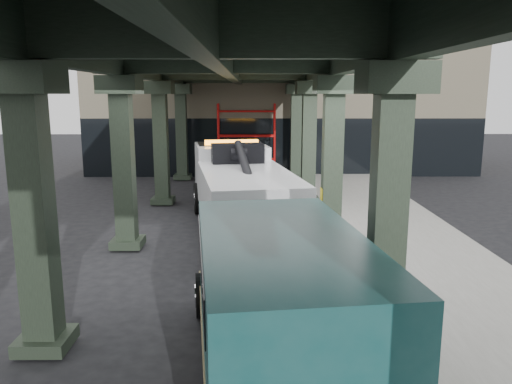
{
  "coord_description": "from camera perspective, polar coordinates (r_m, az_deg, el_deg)",
  "views": [
    {
      "loc": [
        0.28,
        -12.24,
        4.5
      ],
      "look_at": [
        0.4,
        1.98,
        1.7
      ],
      "focal_mm": 35.0,
      "sensor_mm": 36.0,
      "label": 1
    }
  ],
  "objects": [
    {
      "name": "ground",
      "position": [
        13.04,
        -1.72,
        -9.05
      ],
      "size": [
        90.0,
        90.0,
        0.0
      ],
      "primitive_type": "plane",
      "color": "black",
      "rests_on": "ground"
    },
    {
      "name": "sidewalk",
      "position": [
        15.49,
        15.42,
        -5.87
      ],
      "size": [
        5.0,
        40.0,
        0.15
      ],
      "primitive_type": "cube",
      "color": "gray",
      "rests_on": "ground"
    },
    {
      "name": "lane_stripe",
      "position": [
        15.0,
        4.99,
        -6.34
      ],
      "size": [
        0.12,
        38.0,
        0.01
      ],
      "primitive_type": "cube",
      "color": "silver",
      "rests_on": "ground"
    },
    {
      "name": "viaduct",
      "position": [
        14.29,
        -3.34,
        14.98
      ],
      "size": [
        7.4,
        32.0,
        6.4
      ],
      "color": "black",
      "rests_on": "ground"
    },
    {
      "name": "building",
      "position": [
        32.29,
        2.61,
        10.24
      ],
      "size": [
        22.0,
        10.0,
        8.0
      ],
      "primitive_type": "cube",
      "color": "#C6B793",
      "rests_on": "ground"
    },
    {
      "name": "scaffolding",
      "position": [
        26.99,
        -1.09,
        6.06
      ],
      "size": [
        3.08,
        0.88,
        4.0
      ],
      "color": "red",
      "rests_on": "ground"
    },
    {
      "name": "tow_truck",
      "position": [
        16.6,
        -1.93,
        0.59
      ],
      "size": [
        3.89,
        9.4,
        3.0
      ],
      "rotation": [
        0.0,
        0.0,
        0.16
      ],
      "color": "black",
      "rests_on": "ground"
    },
    {
      "name": "towed_van",
      "position": [
        7.83,
        2.5,
        -12.52
      ],
      "size": [
        3.12,
        6.48,
        2.53
      ],
      "rotation": [
        0.0,
        0.0,
        0.12
      ],
      "color": "#134344",
      "rests_on": "ground"
    }
  ]
}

